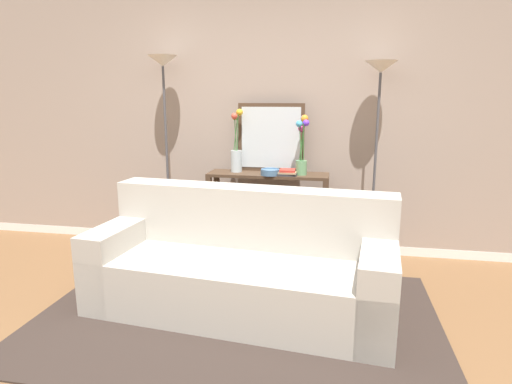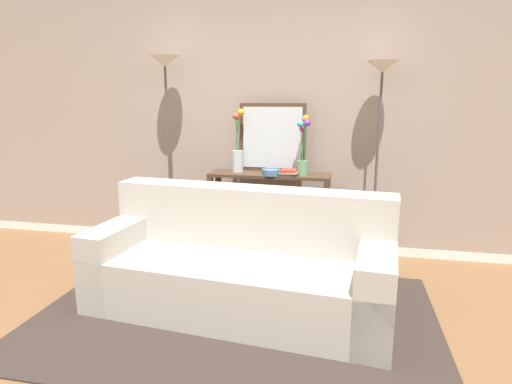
# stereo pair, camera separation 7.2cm
# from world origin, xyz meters

# --- Properties ---
(ground_plane) EXTENTS (16.00, 16.00, 0.02)m
(ground_plane) POSITION_xyz_m (0.00, 0.00, -0.01)
(ground_plane) COLOR brown
(back_wall) EXTENTS (12.00, 0.15, 3.03)m
(back_wall) POSITION_xyz_m (0.00, 2.22, 1.51)
(back_wall) COLOR white
(back_wall) RESTS_ON ground
(area_rug) EXTENTS (2.84, 1.89, 0.01)m
(area_rug) POSITION_xyz_m (-0.01, 0.64, 0.01)
(area_rug) COLOR #332823
(area_rug) RESTS_ON ground
(couch) EXTENTS (2.25, 1.05, 0.88)m
(couch) POSITION_xyz_m (-0.01, 0.80, 0.32)
(couch) COLOR #ADA89E
(couch) RESTS_ON ground
(console_table) EXTENTS (1.15, 0.32, 0.84)m
(console_table) POSITION_xyz_m (0.01, 1.88, 0.56)
(console_table) COLOR #473323
(console_table) RESTS_ON ground
(floor_lamp_left) EXTENTS (0.28, 0.28, 1.94)m
(floor_lamp_left) POSITION_xyz_m (-1.01, 1.90, 1.52)
(floor_lamp_left) COLOR #4C4C51
(floor_lamp_left) RESTS_ON ground
(floor_lamp_right) EXTENTS (0.28, 0.28, 1.86)m
(floor_lamp_right) POSITION_xyz_m (1.00, 1.90, 1.46)
(floor_lamp_right) COLOR #4C4C51
(floor_lamp_right) RESTS_ON ground
(wall_mirror) EXTENTS (0.64, 0.02, 0.65)m
(wall_mirror) POSITION_xyz_m (0.02, 2.01, 1.17)
(wall_mirror) COLOR #473323
(wall_mirror) RESTS_ON console_table
(vase_tall_flowers) EXTENTS (0.12, 0.13, 0.60)m
(vase_tall_flowers) POSITION_xyz_m (-0.30, 1.91, 1.04)
(vase_tall_flowers) COLOR silver
(vase_tall_flowers) RESTS_ON console_table
(vase_short_flowers) EXTENTS (0.12, 0.12, 0.55)m
(vase_short_flowers) POSITION_xyz_m (0.33, 1.87, 1.10)
(vase_short_flowers) COLOR #669E6B
(vase_short_flowers) RESTS_ON console_table
(fruit_bowl) EXTENTS (0.18, 0.18, 0.06)m
(fruit_bowl) POSITION_xyz_m (0.05, 1.79, 0.87)
(fruit_bowl) COLOR #4C7093
(fruit_bowl) RESTS_ON console_table
(book_stack) EXTENTS (0.19, 0.17, 0.06)m
(book_stack) POSITION_xyz_m (0.21, 1.81, 0.87)
(book_stack) COLOR #2D2D33
(book_stack) RESTS_ON console_table
(book_row_under_console) EXTENTS (0.27, 0.18, 0.13)m
(book_row_under_console) POSITION_xyz_m (-0.32, 1.88, 0.06)
(book_row_under_console) COLOR #BC3328
(book_row_under_console) RESTS_ON ground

